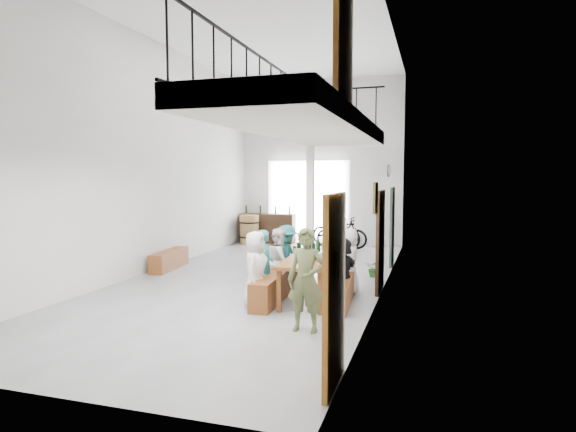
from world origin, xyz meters
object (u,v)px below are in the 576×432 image
(tasting_table, at_px, (310,263))
(serving_counter, at_px, (268,228))
(side_bench, at_px, (170,260))
(oak_barrel, at_px, (249,230))
(bench_inner, at_px, (276,286))
(host_standing, at_px, (306,280))
(bicycle_near, at_px, (336,232))

(tasting_table, xyz_separation_m, serving_counter, (-3.31, 7.13, -0.21))
(tasting_table, bearing_deg, side_bench, 151.50)
(tasting_table, xyz_separation_m, oak_barrel, (-3.77, 6.59, -0.22))
(bench_inner, height_order, side_bench, bench_inner)
(oak_barrel, distance_m, host_standing, 9.28)
(tasting_table, relative_size, bench_inner, 0.94)
(oak_barrel, bearing_deg, host_standing, -63.44)
(oak_barrel, xyz_separation_m, serving_counter, (0.46, 0.53, 0.01))
(bench_inner, bearing_deg, side_bench, 147.18)
(tasting_table, height_order, side_bench, tasting_table)
(bench_inner, height_order, oak_barrel, oak_barrel)
(tasting_table, relative_size, host_standing, 1.34)
(side_bench, height_order, serving_counter, serving_counter)
(side_bench, bearing_deg, tasting_table, -25.63)
(oak_barrel, bearing_deg, bench_inner, -64.79)
(side_bench, height_order, oak_barrel, oak_barrel)
(tasting_table, bearing_deg, bicycle_near, 94.28)
(side_bench, height_order, bicycle_near, bicycle_near)
(bicycle_near, bearing_deg, serving_counter, 106.07)
(serving_counter, bearing_deg, bicycle_near, -9.63)
(tasting_table, distance_m, oak_barrel, 7.60)
(tasting_table, bearing_deg, host_standing, -80.39)
(side_bench, xyz_separation_m, oak_barrel, (0.29, 4.65, 0.26))
(serving_counter, distance_m, bicycle_near, 2.48)
(oak_barrel, bearing_deg, bicycle_near, 3.61)
(side_bench, distance_m, bicycle_near, 5.81)
(oak_barrel, bearing_deg, tasting_table, -60.23)
(tasting_table, xyz_separation_m, host_standing, (0.38, -1.71, 0.06))
(tasting_table, bearing_deg, oak_barrel, 116.90)
(oak_barrel, height_order, serving_counter, serving_counter)
(oak_barrel, xyz_separation_m, bicycle_near, (2.92, 0.18, 0.00))
(tasting_table, height_order, oak_barrel, oak_barrel)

